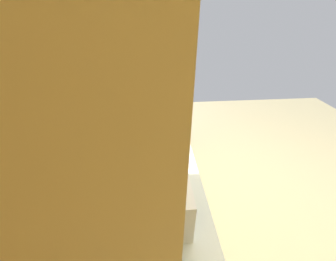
{
  "coord_description": "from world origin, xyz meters",
  "views": [
    {
      "loc": [
        -1.57,
        1.24,
        2.02
      ],
      "look_at": [
        -0.36,
        1.14,
        1.26
      ],
      "focal_mm": 21.66,
      "sensor_mm": 36.0,
      "label": 1
    }
  ],
  "objects_px": {
    "bowl": "(162,143)",
    "microwave": "(155,190)",
    "kettle": "(159,114)",
    "oven_range": "(155,116)"
  },
  "relations": [
    {
      "from": "bowl",
      "to": "kettle",
      "type": "bearing_deg",
      "value": 0.0
    },
    {
      "from": "oven_range",
      "to": "microwave",
      "type": "relative_size",
      "value": 2.11
    },
    {
      "from": "oven_range",
      "to": "microwave",
      "type": "bearing_deg",
      "value": 178.75
    },
    {
      "from": "bowl",
      "to": "microwave",
      "type": "bearing_deg",
      "value": 173.15
    },
    {
      "from": "oven_range",
      "to": "kettle",
      "type": "bearing_deg",
      "value": -178.08
    },
    {
      "from": "microwave",
      "to": "bowl",
      "type": "height_order",
      "value": "microwave"
    },
    {
      "from": "bowl",
      "to": "kettle",
      "type": "relative_size",
      "value": 0.75
    },
    {
      "from": "kettle",
      "to": "bowl",
      "type": "bearing_deg",
      "value": 180.0
    },
    {
      "from": "oven_range",
      "to": "kettle",
      "type": "relative_size",
      "value": 5.75
    },
    {
      "from": "bowl",
      "to": "kettle",
      "type": "distance_m",
      "value": 0.48
    }
  ]
}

